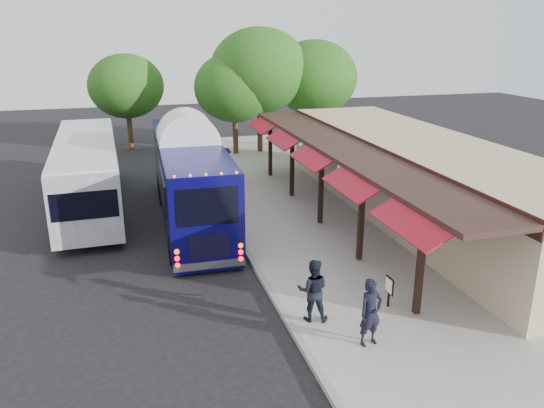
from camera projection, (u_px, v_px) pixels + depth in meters
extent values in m
plane|color=black|center=(259.00, 277.00, 18.44)|extent=(90.00, 90.00, 0.00)
cube|color=#9E9B93|center=(346.00, 223.00, 23.36)|extent=(10.00, 40.00, 0.15)
cube|color=gray|center=(236.00, 234.00, 22.08)|extent=(0.20, 40.00, 0.16)
cube|color=tan|center=(420.00, 179.00, 23.73)|extent=(5.00, 20.00, 3.60)
cube|color=black|center=(370.00, 150.00, 22.60)|extent=(0.06, 20.00, 0.60)
cube|color=#331E19|center=(347.00, 149.00, 22.29)|extent=(2.60, 20.00, 0.18)
cube|color=black|center=(421.00, 264.00, 15.20)|extent=(0.18, 0.18, 3.16)
cube|color=maroon|center=(411.00, 221.00, 14.66)|extent=(1.00, 3.20, 0.57)
cube|color=black|center=(361.00, 218.00, 18.85)|extent=(0.18, 0.18, 3.16)
cube|color=maroon|center=(352.00, 183.00, 18.31)|extent=(1.00, 3.20, 0.57)
cube|color=black|center=(321.00, 187.00, 22.50)|extent=(0.18, 0.18, 3.16)
cube|color=maroon|center=(312.00, 157.00, 21.97)|extent=(1.00, 3.20, 0.57)
cube|color=black|center=(292.00, 165.00, 26.15)|extent=(0.18, 0.18, 3.16)
cube|color=maroon|center=(284.00, 139.00, 25.62)|extent=(1.00, 3.20, 0.57)
cube|color=black|center=(270.00, 148.00, 29.80)|extent=(0.18, 0.18, 3.16)
cube|color=maroon|center=(263.00, 125.00, 29.27)|extent=(1.00, 3.20, 0.57)
sphere|color=#177F82|center=(402.00, 206.00, 16.79)|extent=(0.26, 0.26, 0.26)
sphere|color=#177F82|center=(340.00, 168.00, 21.36)|extent=(0.26, 0.26, 0.26)
sphere|color=#177F82|center=(301.00, 143.00, 25.92)|extent=(0.26, 0.26, 0.26)
cube|color=#0A064E|center=(190.00, 176.00, 23.39)|extent=(2.90, 12.11, 3.16)
cube|color=#0A064E|center=(192.00, 213.00, 23.94)|extent=(2.85, 11.99, 0.35)
ellipsoid|color=white|center=(188.00, 141.00, 22.90)|extent=(2.89, 11.87, 0.56)
cube|color=black|center=(213.00, 206.00, 17.72)|extent=(2.10, 0.09, 1.30)
cube|color=silver|center=(214.00, 264.00, 18.46)|extent=(2.51, 0.25, 0.28)
sphere|color=#FF0C0C|center=(183.00, 262.00, 18.01)|extent=(0.18, 0.18, 0.18)
sphere|color=#FF0C0C|center=(246.00, 254.00, 18.58)|extent=(0.18, 0.18, 0.18)
cylinder|color=black|center=(176.00, 250.00, 19.39)|extent=(0.33, 1.05, 1.04)
cylinder|color=black|center=(238.00, 243.00, 19.99)|extent=(0.33, 1.05, 1.04)
cylinder|color=black|center=(159.00, 187.00, 27.09)|extent=(0.33, 1.05, 1.04)
cylinder|color=black|center=(204.00, 183.00, 27.69)|extent=(0.33, 1.05, 1.04)
cube|color=gray|center=(88.00, 171.00, 25.09)|extent=(3.02, 12.36, 2.83)
cube|color=black|center=(57.00, 168.00, 24.66)|extent=(0.33, 10.44, 1.07)
cube|color=black|center=(117.00, 164.00, 25.36)|extent=(0.33, 10.44, 1.07)
cube|color=silver|center=(84.00, 141.00, 24.63)|extent=(2.96, 12.11, 0.11)
cylinder|color=black|center=(54.00, 230.00, 21.25)|extent=(0.33, 1.03, 1.03)
cylinder|color=black|center=(118.00, 225.00, 21.88)|extent=(0.33, 1.03, 1.03)
cylinder|color=black|center=(69.00, 179.00, 28.54)|extent=(0.33, 1.03, 1.03)
cylinder|color=black|center=(117.00, 175.00, 29.17)|extent=(0.33, 1.03, 1.03)
imported|color=black|center=(371.00, 312.00, 13.99)|extent=(0.77, 0.58, 1.89)
imported|color=black|center=(313.00, 290.00, 15.19)|extent=(1.10, 0.97, 1.88)
imported|color=black|center=(224.00, 177.00, 26.69)|extent=(1.16, 1.05, 1.89)
imported|color=black|center=(226.00, 163.00, 29.61)|extent=(1.15, 0.67, 1.77)
cube|color=black|center=(389.00, 292.00, 16.03)|extent=(0.05, 0.05, 0.98)
cube|color=black|center=(389.00, 285.00, 15.96)|extent=(0.05, 0.44, 0.53)
cube|color=white|center=(389.00, 286.00, 15.96)|extent=(0.02, 0.37, 0.44)
cylinder|color=#382314|center=(235.00, 133.00, 35.54)|extent=(0.36, 0.36, 3.07)
ellipsoid|color=#204711|center=(234.00, 88.00, 34.59)|extent=(5.30, 5.30, 4.50)
cylinder|color=#382314|center=(260.00, 126.00, 36.03)|extent=(0.36, 0.36, 3.78)
ellipsoid|color=#204711|center=(260.00, 70.00, 34.87)|extent=(6.52, 6.52, 5.54)
cylinder|color=#382314|center=(313.00, 126.00, 37.01)|extent=(0.36, 0.36, 3.41)
ellipsoid|color=#204711|center=(314.00, 77.00, 35.96)|extent=(5.89, 5.89, 5.00)
cylinder|color=#382314|center=(130.00, 128.00, 37.40)|extent=(0.36, 0.36, 2.99)
ellipsoid|color=#204711|center=(126.00, 86.00, 36.48)|extent=(5.16, 5.16, 4.39)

